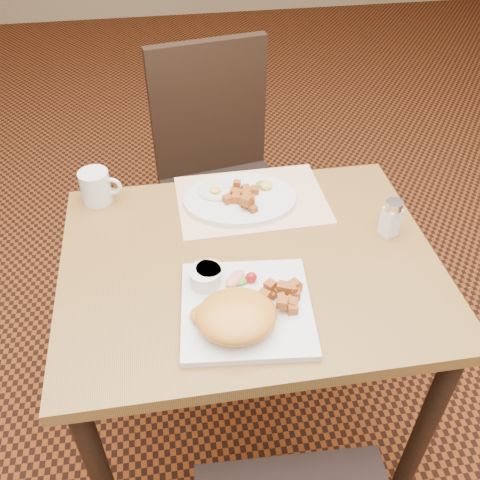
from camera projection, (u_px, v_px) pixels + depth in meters
name	position (u px, v px, depth m)	size (l,w,h in m)	color
ground	(247.00, 423.00, 1.78)	(8.00, 8.00, 0.00)	black
table	(249.00, 291.00, 1.35)	(0.90, 0.70, 0.75)	olive
chair_far	(220.00, 169.00, 1.95)	(0.49, 0.50, 0.97)	black
placemat	(252.00, 200.00, 1.46)	(0.40, 0.28, 0.00)	white
plate_square	(247.00, 309.00, 1.15)	(0.28, 0.28, 0.02)	silver
plate_oval	(240.00, 199.00, 1.44)	(0.30, 0.23, 0.02)	silver
hollandaise_mound	(235.00, 316.00, 1.09)	(0.18, 0.15, 0.06)	orange
ramekin	(206.00, 276.00, 1.19)	(0.08, 0.07, 0.04)	silver
garnish_sq	(240.00, 279.00, 1.20)	(0.08, 0.06, 0.03)	#387223
fried_egg	(216.00, 190.00, 1.45)	(0.10, 0.10, 0.02)	white
garnish_ov	(265.00, 185.00, 1.47)	(0.05, 0.05, 0.02)	#387223
salt_shaker	(391.00, 217.00, 1.32)	(0.05, 0.05, 0.10)	white
coffee_mug	(96.00, 187.00, 1.43)	(0.11, 0.08, 0.09)	silver
home_fries_sq	(284.00, 294.00, 1.15)	(0.11, 0.08, 0.04)	#A9551B
home_fries_ov	(242.00, 196.00, 1.42)	(0.11, 0.12, 0.04)	#A9551B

